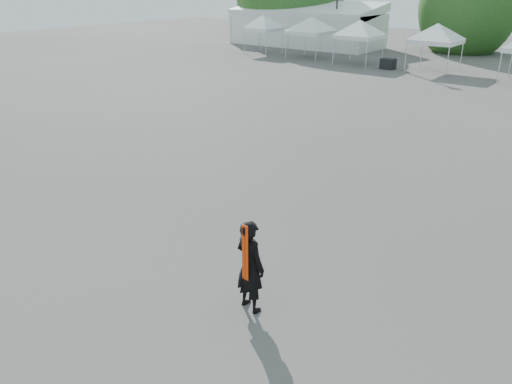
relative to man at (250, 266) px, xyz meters
The scene contains 9 objects.
ground 3.05m from the man, 111.79° to the left, with size 120.00×120.00×0.00m, color #474442.
marquee 44.19m from the man, 121.48° to the left, with size 15.00×6.25×4.23m.
tree_mid_w 43.73m from the man, 102.00° to the left, with size 4.16×4.16×6.33m.
tent_a 38.23m from the man, 126.88° to the left, with size 3.74×3.74×3.88m.
tent_b 35.69m from the man, 120.43° to the left, with size 4.50×4.50×3.88m.
tent_c 32.95m from the man, 113.74° to the left, with size 4.31×4.31×3.88m.
tent_d 31.52m from the man, 103.62° to the left, with size 4.52×4.52×3.88m.
man is the anchor object (origin of this frame).
crate_west 31.10m from the man, 109.37° to the left, with size 1.00×0.78×0.78m, color black.
Camera 1 is at (6.35, -9.24, 6.15)m, focal length 35.00 mm.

